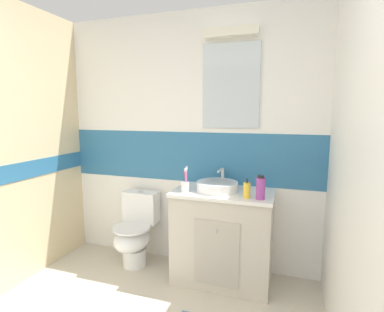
{
  "coord_description": "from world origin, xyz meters",
  "views": [
    {
      "loc": [
        0.98,
        -0.4,
        1.55
      ],
      "look_at": [
        0.24,
        1.83,
        1.2
      ],
      "focal_mm": 27.91,
      "sensor_mm": 36.0,
      "label": 1
    }
  ],
  "objects_px": {
    "sink_basin": "(217,186)",
    "mouthwash_bottle": "(261,188)",
    "toilet": "(135,231)",
    "toothbrush_cup": "(185,185)",
    "soap_dispenser": "(247,190)"
  },
  "relations": [
    {
      "from": "sink_basin",
      "to": "toothbrush_cup",
      "type": "xyz_separation_m",
      "value": [
        -0.26,
        -0.12,
        0.01
      ]
    },
    {
      "from": "toothbrush_cup",
      "to": "soap_dispenser",
      "type": "distance_m",
      "value": 0.54
    },
    {
      "from": "toothbrush_cup",
      "to": "toilet",
      "type": "bearing_deg",
      "value": 166.61
    },
    {
      "from": "toilet",
      "to": "sink_basin",
      "type": "bearing_deg",
      "value": -1.2
    },
    {
      "from": "soap_dispenser",
      "to": "mouthwash_bottle",
      "type": "relative_size",
      "value": 0.86
    },
    {
      "from": "sink_basin",
      "to": "toilet",
      "type": "distance_m",
      "value": 1.01
    },
    {
      "from": "toilet",
      "to": "soap_dispenser",
      "type": "height_order",
      "value": "soap_dispenser"
    },
    {
      "from": "toilet",
      "to": "mouthwash_bottle",
      "type": "xyz_separation_m",
      "value": [
        1.24,
        -0.16,
        0.59
      ]
    },
    {
      "from": "toothbrush_cup",
      "to": "soap_dispenser",
      "type": "height_order",
      "value": "toothbrush_cup"
    },
    {
      "from": "toilet",
      "to": "soap_dispenser",
      "type": "bearing_deg",
      "value": -8.16
    },
    {
      "from": "sink_basin",
      "to": "mouthwash_bottle",
      "type": "distance_m",
      "value": 0.42
    },
    {
      "from": "sink_basin",
      "to": "mouthwash_bottle",
      "type": "height_order",
      "value": "mouthwash_bottle"
    },
    {
      "from": "toilet",
      "to": "toothbrush_cup",
      "type": "height_order",
      "value": "toothbrush_cup"
    },
    {
      "from": "toothbrush_cup",
      "to": "mouthwash_bottle",
      "type": "distance_m",
      "value": 0.65
    },
    {
      "from": "sink_basin",
      "to": "soap_dispenser",
      "type": "height_order",
      "value": "sink_basin"
    }
  ]
}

